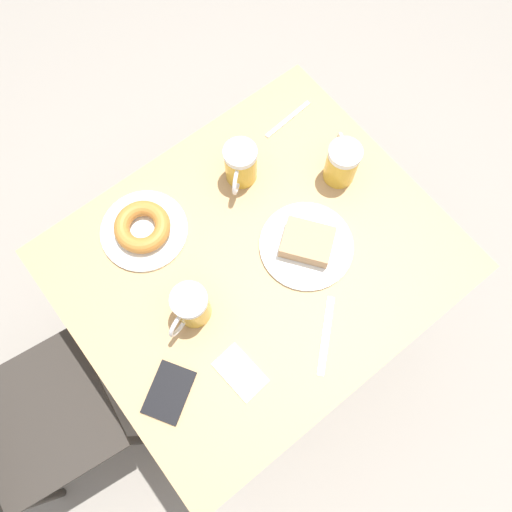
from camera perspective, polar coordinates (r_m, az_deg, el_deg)
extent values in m
plane|color=gray|center=(2.00, 0.00, -7.47)|extent=(8.00, 8.00, 0.00)
cube|color=tan|center=(1.27, 0.00, -0.52)|extent=(0.79, 0.93, 0.03)
cylinder|color=black|center=(1.73, 18.79, -5.03)|extent=(0.04, 0.04, 0.74)
cylinder|color=black|center=(1.85, 3.65, 11.64)|extent=(0.04, 0.04, 0.74)
cylinder|color=black|center=(1.60, -4.54, -24.01)|extent=(0.04, 0.04, 0.74)
cylinder|color=black|center=(1.73, -18.69, -4.15)|extent=(0.04, 0.04, 0.74)
cube|color=#2D2823|center=(1.64, -23.66, -16.76)|extent=(0.45, 0.45, 0.02)
cylinder|color=#2D2823|center=(1.79, -13.46, -19.80)|extent=(0.03, 0.03, 0.43)
cylinder|color=#2D2823|center=(1.85, -18.22, -9.99)|extent=(0.03, 0.03, 0.43)
cylinder|color=#2D2823|center=(1.89, -23.70, -24.24)|extent=(0.03, 0.03, 0.43)
cylinder|color=white|center=(1.27, 5.77, 1.18)|extent=(0.24, 0.24, 0.01)
cube|color=tan|center=(1.24, 5.88, 1.60)|extent=(0.16, 0.15, 0.04)
cylinder|color=white|center=(1.31, -12.64, 2.85)|extent=(0.22, 0.22, 0.01)
torus|color=#B2702D|center=(1.28, -12.87, 3.27)|extent=(0.14, 0.14, 0.04)
cylinder|color=gold|center=(1.17, -7.31, -5.74)|extent=(0.08, 0.08, 0.11)
cylinder|color=white|center=(1.12, -7.69, -5.00)|extent=(0.08, 0.08, 0.02)
torus|color=silver|center=(1.16, -8.68, -7.50)|extent=(0.04, 0.08, 0.08)
cylinder|color=gold|center=(1.32, 9.73, 10.18)|extent=(0.08, 0.08, 0.11)
cylinder|color=white|center=(1.27, 10.18, 11.53)|extent=(0.08, 0.08, 0.02)
torus|color=silver|center=(1.34, 9.58, 12.10)|extent=(0.07, 0.05, 0.08)
cylinder|color=gold|center=(1.30, -1.74, 10.30)|extent=(0.08, 0.08, 0.11)
cylinder|color=white|center=(1.25, -1.82, 11.68)|extent=(0.08, 0.08, 0.02)
torus|color=silver|center=(1.27, -2.19, 8.71)|extent=(0.06, 0.07, 0.08)
cube|color=white|center=(1.19, -1.81, -13.15)|extent=(0.13, 0.08, 0.00)
cube|color=silver|center=(1.44, 3.67, 15.34)|extent=(0.03, 0.16, 0.00)
cube|color=silver|center=(1.21, 7.98, -8.99)|extent=(0.14, 0.15, 0.00)
cube|color=black|center=(1.20, -9.92, -15.09)|extent=(0.14, 0.15, 0.01)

